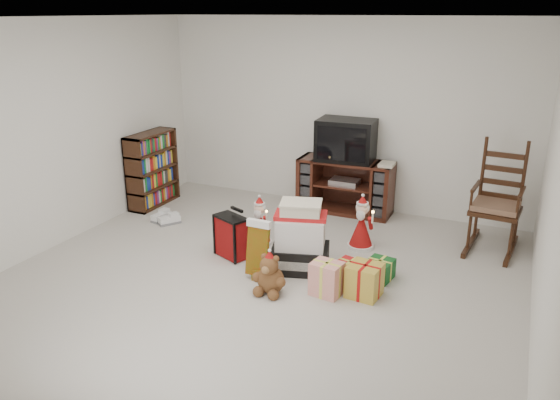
% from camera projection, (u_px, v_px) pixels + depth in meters
% --- Properties ---
extents(room, '(5.01, 5.01, 2.51)m').
position_uv_depth(room, '(257.00, 159.00, 5.06)').
color(room, '#B8B2A9').
rests_on(room, ground).
extents(tv_stand, '(1.24, 0.45, 0.71)m').
position_uv_depth(tv_stand, '(345.00, 186.00, 7.22)').
color(tv_stand, '#481E14').
rests_on(tv_stand, floor).
extents(bookshelf, '(0.28, 0.83, 1.01)m').
position_uv_depth(bookshelf, '(152.00, 170.00, 7.45)').
color(bookshelf, '#391D0F').
rests_on(bookshelf, floor).
extents(rocking_chair, '(0.58, 0.89, 1.28)m').
position_uv_depth(rocking_chair, '(495.00, 211.00, 6.09)').
color(rocking_chair, '#391D0F').
rests_on(rocking_chair, floor).
extents(gift_pile, '(0.67, 0.57, 0.73)m').
position_uv_depth(gift_pile, '(301.00, 241.00, 5.59)').
color(gift_pile, black).
rests_on(gift_pile, floor).
extents(red_suitcase, '(0.41, 0.32, 0.55)m').
position_uv_depth(red_suitcase, '(231.00, 237.00, 5.90)').
color(red_suitcase, maroon).
rests_on(red_suitcase, floor).
extents(stocking, '(0.29, 0.13, 0.62)m').
position_uv_depth(stocking, '(258.00, 249.00, 5.41)').
color(stocking, '#0C700C').
rests_on(stocking, floor).
extents(teddy_bear, '(0.27, 0.23, 0.39)m').
position_uv_depth(teddy_bear, '(270.00, 276.00, 5.16)').
color(teddy_bear, brown).
rests_on(teddy_bear, floor).
extents(santa_figurine, '(0.31, 0.29, 0.63)m').
position_uv_depth(santa_figurine, '(361.00, 228.00, 6.14)').
color(santa_figurine, '#9B1110').
rests_on(santa_figurine, floor).
extents(mrs_claus_figurine, '(0.28, 0.27, 0.58)m').
position_uv_depth(mrs_claus_figurine, '(260.00, 226.00, 6.25)').
color(mrs_claus_figurine, '#9B1110').
rests_on(mrs_claus_figurine, floor).
extents(sneaker_pair, '(0.38, 0.29, 0.10)m').
position_uv_depth(sneaker_pair, '(165.00, 218.00, 6.95)').
color(sneaker_pair, white).
rests_on(sneaker_pair, floor).
extents(gift_cluster, '(0.55, 0.85, 0.26)m').
position_uv_depth(gift_cluster, '(357.00, 277.00, 5.25)').
color(gift_cluster, red).
rests_on(gift_cluster, floor).
extents(crt_television, '(0.76, 0.57, 0.54)m').
position_uv_depth(crt_television, '(346.00, 140.00, 7.03)').
color(crt_television, black).
rests_on(crt_television, tv_stand).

